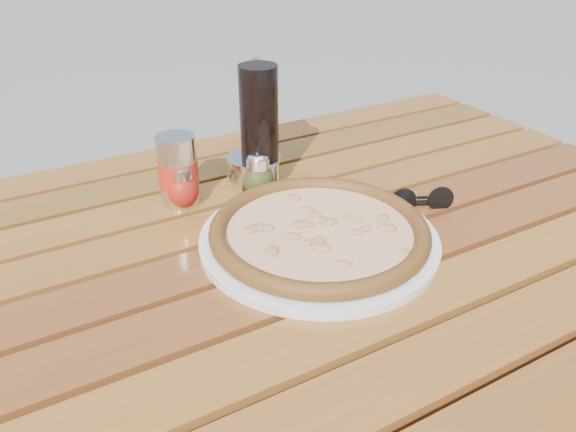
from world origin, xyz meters
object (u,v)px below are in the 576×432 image
oregano_shaker (258,176)px  soda_can (178,171)px  table (294,279)px  pizza (319,231)px  sunglasses (421,200)px  pepper_shaker (182,186)px  dark_bottle (259,129)px  parmesan_tin (254,171)px  plate (319,240)px  olive_oil_cruet (258,120)px

oregano_shaker → soda_can: size_ratio=0.68×
table → soda_can: 0.26m
pizza → sunglasses: size_ratio=3.06×
pepper_shaker → oregano_shaker: bearing=-12.5°
table → sunglasses: (0.23, -0.02, 0.09)m
dark_bottle → parmesan_tin: 0.08m
table → sunglasses: 0.25m
parmesan_tin → pepper_shaker: bearing=-177.0°
table → sunglasses: size_ratio=12.88×
table → oregano_shaker: (0.02, 0.15, 0.11)m
table → pizza: pizza is taller
parmesan_tin → table: bearing=-97.9°
pizza → sunglasses: bearing=2.5°
table → pizza: size_ratio=4.21×
table → pepper_shaker: (-0.11, 0.18, 0.11)m
plate → sunglasses: bearing=2.5°
soda_can → olive_oil_cruet: size_ratio=0.57×
dark_bottle → olive_oil_cruet: bearing=64.9°
plate → soda_can: bearing=120.4°
table → soda_can: bearing=118.8°
pepper_shaker → dark_bottle: 0.16m
soda_can → sunglasses: (0.34, -0.22, -0.04)m
pepper_shaker → dark_bottle: size_ratio=0.37×
sunglasses → pizza: bearing=-153.3°
table → olive_oil_cruet: bearing=74.6°
sunglasses → parmesan_tin: bearing=158.6°
plate → olive_oil_cruet: 0.31m
olive_oil_cruet → parmesan_tin: 0.11m
pepper_shaker → olive_oil_cruet: 0.21m
table → soda_can: soda_can is taller
olive_oil_cruet → sunglasses: (0.16, -0.28, -0.08)m
pepper_shaker → table: bearing=-58.9°
pepper_shaker → dark_bottle: bearing=0.1°
plate → dark_bottle: 0.24m
pizza → dark_bottle: size_ratio=1.51×
plate → pepper_shaker: (-0.14, 0.21, 0.03)m
pizza → olive_oil_cruet: olive_oil_cruet is taller
plate → oregano_shaker: bearing=92.5°
olive_oil_cruet → sunglasses: 0.33m
pepper_shaker → sunglasses: pepper_shaker is taller
pepper_shaker → dark_bottle: (0.15, 0.00, 0.07)m
table → pepper_shaker: 0.24m
pepper_shaker → soda_can: size_ratio=0.68×
parmesan_tin → sunglasses: parmesan_tin is taller
table → oregano_shaker: 0.19m
olive_oil_cruet → parmesan_tin: (-0.05, -0.07, -0.07)m
pepper_shaker → parmesan_tin: 0.14m
pepper_shaker → oregano_shaker: size_ratio=1.00×
pepper_shaker → parmesan_tin: (0.14, 0.01, -0.01)m
dark_bottle → soda_can: bearing=173.5°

